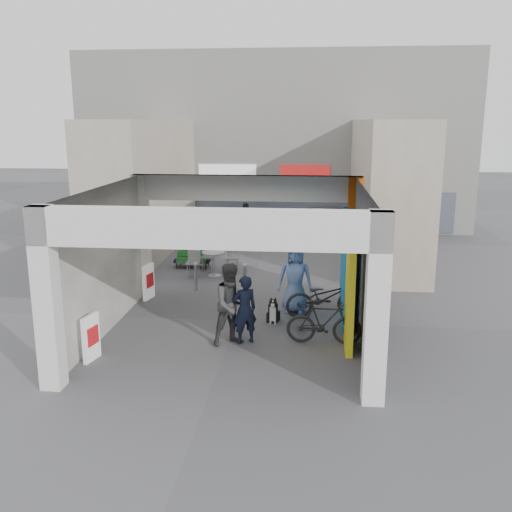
# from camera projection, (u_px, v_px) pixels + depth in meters

# --- Properties ---
(ground) EXTENTS (90.00, 90.00, 0.00)m
(ground) POSITION_uv_depth(u_px,v_px,m) (237.00, 321.00, 14.50)
(ground) COLOR #535358
(ground) RESTS_ON ground
(arcade_canopy) EXTENTS (6.40, 6.45, 6.40)m
(arcade_canopy) POSITION_uv_depth(u_px,v_px,m) (255.00, 239.00, 13.12)
(arcade_canopy) COLOR silver
(arcade_canopy) RESTS_ON ground
(far_building) EXTENTS (18.00, 4.08, 8.00)m
(far_building) POSITION_uv_depth(u_px,v_px,m) (275.00, 142.00, 27.12)
(far_building) COLOR white
(far_building) RESTS_ON ground
(plaza_bldg_left) EXTENTS (2.00, 9.00, 5.00)m
(plaza_bldg_left) POSITION_uv_depth(u_px,v_px,m) (145.00, 187.00, 21.62)
(plaza_bldg_left) COLOR #B9AF99
(plaza_bldg_left) RESTS_ON ground
(plaza_bldg_right) EXTENTS (2.00, 9.00, 5.00)m
(plaza_bldg_right) POSITION_uv_depth(u_px,v_px,m) (386.00, 190.00, 20.75)
(plaza_bldg_right) COLOR #B9AF99
(plaza_bldg_right) RESTS_ON ground
(bollard_left) EXTENTS (0.09, 0.09, 0.83)m
(bollard_left) POSITION_uv_depth(u_px,v_px,m) (196.00, 277.00, 17.03)
(bollard_left) COLOR gray
(bollard_left) RESTS_ON ground
(bollard_center) EXTENTS (0.09, 0.09, 0.83)m
(bollard_center) POSITION_uv_depth(u_px,v_px,m) (245.00, 278.00, 16.89)
(bollard_center) COLOR gray
(bollard_center) RESTS_ON ground
(bollard_right) EXTENTS (0.09, 0.09, 0.92)m
(bollard_right) POSITION_uv_depth(u_px,v_px,m) (298.00, 281.00, 16.40)
(bollard_right) COLOR gray
(bollard_right) RESTS_ON ground
(advert_board_near) EXTENTS (0.20, 0.55, 1.00)m
(advert_board_near) POSITION_uv_depth(u_px,v_px,m) (91.00, 338.00, 12.02)
(advert_board_near) COLOR silver
(advert_board_near) RESTS_ON ground
(advert_board_far) EXTENTS (0.20, 0.55, 1.00)m
(advert_board_far) POSITION_uv_depth(u_px,v_px,m) (149.00, 282.00, 16.19)
(advert_board_far) COLOR silver
(advert_board_far) RESTS_ON ground
(cafe_set) EXTENTS (1.59, 1.28, 0.96)m
(cafe_set) POSITION_uv_depth(u_px,v_px,m) (212.00, 264.00, 18.93)
(cafe_set) COLOR #9C9CA0
(cafe_set) RESTS_ON ground
(produce_stand) EXTENTS (1.22, 0.66, 0.80)m
(produce_stand) POSITION_uv_depth(u_px,v_px,m) (193.00, 258.00, 19.74)
(produce_stand) COLOR black
(produce_stand) RESTS_ON ground
(crate_stack) EXTENTS (0.56, 0.51, 0.56)m
(crate_stack) POSITION_uv_depth(u_px,v_px,m) (278.00, 243.00, 22.39)
(crate_stack) COLOR #185521
(crate_stack) RESTS_ON ground
(border_collie) EXTENTS (0.25, 0.49, 0.68)m
(border_collie) POSITION_uv_depth(u_px,v_px,m) (273.00, 312.00, 14.32)
(border_collie) COLOR black
(border_collie) RESTS_ON ground
(man_with_dog) EXTENTS (0.69, 0.61, 1.59)m
(man_with_dog) POSITION_uv_depth(u_px,v_px,m) (245.00, 310.00, 12.91)
(man_with_dog) COLOR black
(man_with_dog) RESTS_ON ground
(man_back_turned) EXTENTS (1.16, 1.09, 1.88)m
(man_back_turned) POSITION_uv_depth(u_px,v_px,m) (232.00, 304.00, 12.81)
(man_back_turned) COLOR #38383A
(man_back_turned) RESTS_ON ground
(man_elderly) EXTENTS (0.92, 0.62, 1.85)m
(man_elderly) POSITION_uv_depth(u_px,v_px,m) (295.00, 278.00, 15.00)
(man_elderly) COLOR #6181BD
(man_elderly) RESTS_ON ground
(man_crates) EXTENTS (1.10, 0.55, 1.82)m
(man_crates) POSITION_uv_depth(u_px,v_px,m) (246.00, 226.00, 22.59)
(man_crates) COLOR black
(man_crates) RESTS_ON ground
(bicycle_front) EXTENTS (2.16, 1.19, 1.08)m
(bicycle_front) POSITION_uv_depth(u_px,v_px,m) (325.00, 297.00, 14.67)
(bicycle_front) COLOR black
(bicycle_front) RESTS_ON ground
(bicycle_rear) EXTENTS (1.73, 0.54, 1.03)m
(bicycle_rear) POSITION_uv_depth(u_px,v_px,m) (324.00, 322.00, 12.92)
(bicycle_rear) COLOR black
(bicycle_rear) RESTS_ON ground
(white_van) EXTENTS (4.09, 2.28, 1.31)m
(white_van) POSITION_uv_depth(u_px,v_px,m) (331.00, 222.00, 24.73)
(white_van) COLOR white
(white_van) RESTS_ON ground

